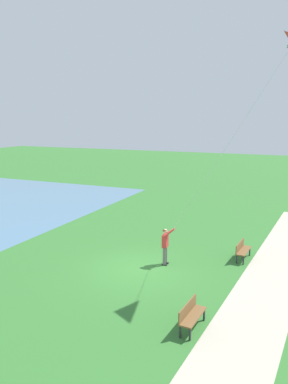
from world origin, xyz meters
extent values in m
plane|color=#33702D|center=(0.00, 0.00, 0.00)|extent=(120.00, 120.00, 0.00)
cube|color=#B7AD99|center=(-5.39, 2.00, 0.01)|extent=(4.68, 32.09, 0.02)
cube|color=#232328|center=(-0.87, -1.09, 0.03)|extent=(0.25, 0.12, 0.06)
cylinder|color=slate|center=(-0.85, -1.09, 0.45)|extent=(0.14, 0.14, 0.82)
cube|color=#232328|center=(-0.88, -0.85, 0.03)|extent=(0.25, 0.12, 0.06)
cylinder|color=slate|center=(-0.86, -0.85, 0.45)|extent=(0.14, 0.14, 0.82)
cube|color=red|center=(-0.86, -0.97, 1.16)|extent=(0.24, 0.41, 0.60)
sphere|color=#DBB28E|center=(-0.86, -0.97, 1.62)|extent=(0.22, 0.22, 0.22)
ellipsoid|color=#4C3319|center=(-0.84, -0.97, 1.66)|extent=(0.24, 0.24, 0.13)
cylinder|color=red|center=(-1.07, -1.07, 1.61)|extent=(0.54, 0.32, 0.43)
cylinder|color=red|center=(-1.08, -0.90, 1.61)|extent=(0.52, 0.37, 0.43)
sphere|color=#DBB28E|center=(-1.24, -0.99, 1.74)|extent=(0.10, 0.10, 0.10)
pyramid|color=red|center=(-5.47, -1.17, 9.72)|extent=(0.81, 1.30, 0.46)
cylinder|color=silver|center=(-3.48, -1.11, 5.55)|extent=(4.49, 0.25, 7.63)
cube|color=brown|center=(-4.15, -3.10, 0.45)|extent=(0.55, 1.53, 0.05)
cube|color=brown|center=(-3.96, -3.12, 0.68)|extent=(0.15, 1.50, 0.40)
cube|color=#2D2D33|center=(-4.36, -3.76, 0.23)|extent=(0.06, 0.06, 0.45)
cube|color=#2D2D33|center=(-4.04, -3.78, 0.23)|extent=(0.06, 0.06, 0.45)
cube|color=#2D2D33|center=(-4.26, -2.42, 0.23)|extent=(0.06, 0.06, 0.45)
cube|color=#2D2D33|center=(-3.94, -2.44, 0.23)|extent=(0.06, 0.06, 0.45)
cube|color=brown|center=(-3.65, 3.88, 0.45)|extent=(0.55, 1.53, 0.05)
cube|color=brown|center=(-3.46, 3.87, 0.68)|extent=(0.15, 1.50, 0.40)
cube|color=#2D2D33|center=(-3.86, 3.22, 0.23)|extent=(0.06, 0.06, 0.45)
cube|color=#2D2D33|center=(-3.54, 3.20, 0.23)|extent=(0.06, 0.06, 0.45)
cube|color=#2D2D33|center=(-3.76, 4.56, 0.23)|extent=(0.06, 0.06, 0.45)
cube|color=#2D2D33|center=(-3.44, 4.54, 0.23)|extent=(0.06, 0.06, 0.45)
camera|label=1|loc=(-6.72, 14.84, 6.78)|focal=35.25mm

